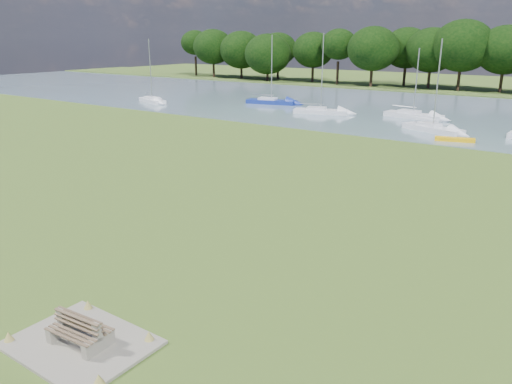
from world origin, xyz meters
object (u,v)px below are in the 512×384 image
Objects in this scene: bench_pair at (80,331)px; sailboat_3 at (413,114)px; kayak at (455,139)px; sailboat_6 at (320,110)px; sailboat_5 at (432,126)px; sailboat_0 at (152,99)px; sailboat_4 at (271,100)px.

sailboat_3 reaches higher than bench_pair.
sailboat_3 is (-7.49, 11.07, 0.33)m from kayak.
sailboat_3 is 0.83× the size of sailboat_6.
sailboat_0 is at bearing -157.62° from sailboat_5.
sailboat_0 reaches higher than bench_pair.
sailboat_4 reaches higher than sailboat_0.
sailboat_5 is (39.34, -0.15, 0.03)m from sailboat_0.
sailboat_5 reaches higher than sailboat_0.
sailboat_4 is (-20.24, 1.11, 0.01)m from sailboat_3.
sailboat_6 is at bearing -154.06° from sailboat_3.
bench_pair is 0.23× the size of sailboat_0.
kayak is 0.38× the size of sailboat_5.
sailboat_0 is at bearing 172.75° from sailboat_6.
sailboat_4 is at bearing 140.27° from sailboat_6.
sailboat_4 is (14.71, 8.34, 0.03)m from sailboat_0.
sailboat_3 is (-6.22, 49.52, 0.03)m from bench_pair.
sailboat_4 is at bearing 50.43° from sailboat_0.
sailboat_4 is 0.98× the size of sailboat_6.
bench_pair is 38.47m from kayak.
kayak is (1.27, 38.45, -0.29)m from bench_pair.
kayak is 0.39× the size of sailboat_0.
sailboat_0 is 35.69m from sailboat_3.
sailboat_4 reaches higher than sailboat_5.
sailboat_4 is 1.04× the size of sailboat_5.
bench_pair is at bearing -75.75° from sailboat_4.
sailboat_6 is at bearing -36.30° from sailboat_4.
sailboat_3 is 10.76m from sailboat_6.
sailboat_4 reaches higher than sailboat_3.
bench_pair is at bearing -87.18° from sailboat_6.
kayak is at bearing 15.69° from sailboat_0.
sailboat_0 reaches higher than sailboat_3.
sailboat_4 is at bearing 140.72° from kayak.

